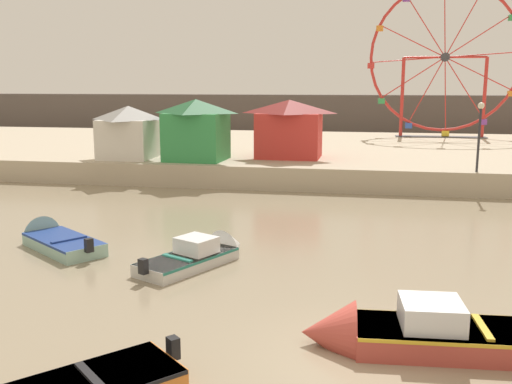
# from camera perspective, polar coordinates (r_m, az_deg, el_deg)

# --- Properties ---
(ground_plane) EXTENTS (240.00, 240.00, 0.00)m
(ground_plane) POSITION_cam_1_polar(r_m,az_deg,el_deg) (12.70, 9.36, -15.78)
(ground_plane) COLOR gray
(quay_promenade) EXTENTS (110.00, 24.31, 1.26)m
(quay_promenade) POSITION_cam_1_polar(r_m,az_deg,el_deg) (42.36, 10.57, 3.64)
(quay_promenade) COLOR #B7A88E
(quay_promenade) RESTS_ON ground_plane
(distant_town_skyline) EXTENTS (140.00, 3.00, 4.40)m
(distant_town_skyline) POSITION_cam_1_polar(r_m,az_deg,el_deg) (67.07, 10.78, 7.47)
(distant_town_skyline) COLOR #564C47
(distant_town_skyline) RESTS_ON ground_plane
(motorboat_seafoam) EXTENTS (4.36, 3.67, 1.39)m
(motorboat_seafoam) POSITION_cam_1_polar(r_m,az_deg,el_deg) (21.69, -19.36, -4.37)
(motorboat_seafoam) COLOR #93BCAD
(motorboat_seafoam) RESTS_ON ground_plane
(motorboat_faded_red) EXTENTS (5.64, 1.91, 1.57)m
(motorboat_faded_red) POSITION_cam_1_polar(r_m,az_deg,el_deg) (13.18, 14.86, -13.28)
(motorboat_faded_red) COLOR #B24238
(motorboat_faded_red) RESTS_ON ground_plane
(motorboat_pale_grey) EXTENTS (3.12, 4.43, 1.34)m
(motorboat_pale_grey) POSITION_cam_1_polar(r_m,az_deg,el_deg) (18.77, -5.00, -6.01)
(motorboat_pale_grey) COLOR silver
(motorboat_pale_grey) RESTS_ON ground_plane
(ferris_wheel_red_frame) EXTENTS (12.30, 1.20, 12.48)m
(ferris_wheel_red_frame) POSITION_cam_1_polar(r_m,az_deg,el_deg) (50.50, 18.06, 12.24)
(ferris_wheel_red_frame) COLOR red
(ferris_wheel_red_frame) RESTS_ON quay_promenade
(carnival_booth_white_ticket) EXTENTS (3.41, 4.04, 3.08)m
(carnival_booth_white_ticket) POSITION_cam_1_polar(r_m,az_deg,el_deg) (35.49, -12.36, 5.88)
(carnival_booth_white_ticket) COLOR silver
(carnival_booth_white_ticket) RESTS_ON quay_promenade
(carnival_booth_red_striped) EXTENTS (4.12, 3.21, 3.44)m
(carnival_booth_red_striped) POSITION_cam_1_polar(r_m,az_deg,el_deg) (34.75, 3.27, 6.32)
(carnival_booth_red_striped) COLOR red
(carnival_booth_red_striped) RESTS_ON quay_promenade
(carnival_booth_green_kiosk) EXTENTS (3.73, 3.42, 3.50)m
(carnival_booth_green_kiosk) POSITION_cam_1_polar(r_m,az_deg,el_deg) (33.70, -5.89, 6.20)
(carnival_booth_green_kiosk) COLOR #33934C
(carnival_booth_green_kiosk) RESTS_ON quay_promenade
(promenade_lamp_near) EXTENTS (0.32, 0.32, 3.46)m
(promenade_lamp_near) POSITION_cam_1_polar(r_m,az_deg,el_deg) (30.95, 21.12, 6.07)
(promenade_lamp_near) COLOR #2D2D33
(promenade_lamp_near) RESTS_ON quay_promenade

